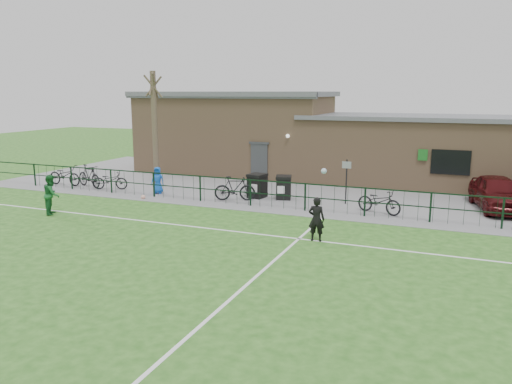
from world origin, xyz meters
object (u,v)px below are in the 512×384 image
at_px(bicycle_c, 110,180).
at_px(bicycle_b, 89,176).
at_px(bare_tree, 155,130).
at_px(wheelie_bin_right, 284,188).
at_px(car_maroon, 498,193).
at_px(ball_ground, 143,197).
at_px(bicycle_d, 235,188).
at_px(bicycle_e, 379,201).
at_px(sign_post, 346,182).
at_px(wheelie_bin_left, 257,187).
at_px(spectator_child, 158,180).
at_px(bicycle_a, 65,175).
at_px(outfield_player, 52,194).

bearing_deg(bicycle_c, bicycle_b, 67.26).
relative_size(bare_tree, wheelie_bin_right, 5.95).
relative_size(car_maroon, ball_ground, 21.21).
height_order(bicycle_d, ball_ground, bicycle_d).
bearing_deg(bicycle_e, bicycle_b, 109.71).
bearing_deg(bicycle_e, sign_post, 73.02).
bearing_deg(bare_tree, bicycle_e, -8.60).
bearing_deg(sign_post, bicycle_e, -37.00).
bearing_deg(sign_post, bare_tree, 176.89).
bearing_deg(bicycle_d, wheelie_bin_left, -55.97).
bearing_deg(sign_post, bicycle_d, -165.49).
distance_m(bicycle_e, spectator_child, 10.74).
distance_m(bare_tree, spectator_child, 3.17).
bearing_deg(bicycle_a, spectator_child, -87.72).
distance_m(car_maroon, bicycle_d, 11.38).
bearing_deg(wheelie_bin_left, sign_post, 12.81).
height_order(spectator_child, ball_ground, spectator_child).
distance_m(sign_post, car_maroon, 6.35).
relative_size(bicycle_a, ball_ground, 10.36).
distance_m(outfield_player, ball_ground, 4.29).
bearing_deg(outfield_player, wheelie_bin_right, -83.94).
bearing_deg(wheelie_bin_right, sign_post, -15.33).
distance_m(bicycle_c, outfield_player, 5.28).
distance_m(wheelie_bin_left, bicycle_d, 1.24).
distance_m(bicycle_c, spectator_child, 2.87).
bearing_deg(bicycle_d, sign_post, -96.93).
bearing_deg(bicycle_d, car_maroon, -98.10).
relative_size(bicycle_a, outfield_player, 1.27).
bearing_deg(spectator_child, car_maroon, -5.04).
distance_m(bicycle_d, bicycle_e, 6.53).
bearing_deg(wheelie_bin_left, bare_tree, -177.98).
relative_size(bare_tree, bicycle_a, 2.88).
distance_m(bare_tree, ball_ground, 4.43).
relative_size(wheelie_bin_right, bicycle_b, 0.51).
bearing_deg(bare_tree, wheelie_bin_right, -4.85).
bearing_deg(bicycle_c, ball_ground, -133.47).
distance_m(bicycle_d, spectator_child, 4.20).
bearing_deg(wheelie_bin_left, car_maroon, 18.29).
xyz_separation_m(wheelie_bin_right, bicycle_e, (4.57, -1.18, 0.01)).
relative_size(bicycle_e, outfield_player, 1.18).
xyz_separation_m(wheelie_bin_right, bicycle_d, (-1.97, -1.19, 0.06)).
xyz_separation_m(bicycle_c, ball_ground, (2.91, -1.29, -0.39)).
bearing_deg(bicycle_e, outfield_player, 132.45).
relative_size(wheelie_bin_left, bicycle_e, 0.54).
height_order(bicycle_e, ball_ground, bicycle_e).
relative_size(sign_post, bicycle_a, 0.96).
distance_m(bicycle_b, bicycle_c, 1.41).
distance_m(wheelie_bin_right, outfield_player, 10.09).
height_order(wheelie_bin_right, bicycle_a, bicycle_a).
height_order(wheelie_bin_left, bicycle_b, bicycle_b).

